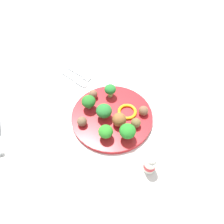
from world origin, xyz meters
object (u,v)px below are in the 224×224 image
object	(u,v)px
broccoli_floret_front_left	(106,132)
broccoli_floret_center	(89,102)
meatball_near_rim	(93,94)
meatball_center	(119,120)
meatball_mid_left	(136,123)
knife	(73,79)
broccoli_floret_near_rim	(104,111)
napkin	(75,76)
fork	(80,74)
meatball_front_right	(82,121)
pepper_ring_back_left	(127,112)
plate	(112,117)
broccoli_floret_back_right	(110,90)
yogurt_bottle	(150,164)
broccoli_floret_back_left	(128,131)
meatball_front_left	(143,111)

from	to	relation	value
broccoli_floret_front_left	broccoli_floret_center	size ratio (longest dim) A/B	0.95
meatball_near_rim	meatball_center	distance (m)	0.15
meatball_mid_left	knife	world-z (taller)	meatball_mid_left
broccoli_floret_near_rim	meatball_center	xyz separation A→B (m)	(0.06, 0.02, -0.01)
napkin	fork	bearing A→B (deg)	73.13
broccoli_floret_front_left	fork	distance (m)	0.32
meatball_front_right	pepper_ring_back_left	bearing A→B (deg)	64.51
plate	napkin	size ratio (longest dim) A/B	1.65
broccoli_floret_back_right	yogurt_bottle	size ratio (longest dim) A/B	0.74
broccoli_floret_back_right	meatball_near_rim	size ratio (longest dim) A/B	1.57
broccoli_floret_center	meatball_mid_left	bearing A→B (deg)	20.49
yogurt_bottle	plate	bearing A→B (deg)	166.89
broccoli_floret_near_rim	yogurt_bottle	distance (m)	0.23
broccoli_floret_center	broccoli_floret_front_left	bearing A→B (deg)	-16.94
plate	broccoli_floret_front_left	bearing A→B (deg)	-56.67
meatball_front_right	meatball_mid_left	world-z (taller)	same
knife	yogurt_bottle	xyz separation A→B (m)	(0.45, -0.07, 0.02)
pepper_ring_back_left	napkin	bearing A→B (deg)	-177.38
broccoli_floret_front_left	pepper_ring_back_left	world-z (taller)	broccoli_floret_front_left
broccoli_floret_back_right	pepper_ring_back_left	bearing A→B (deg)	-6.32
meatball_near_rim	fork	world-z (taller)	meatball_near_rim
meatball_front_right	meatball_near_rim	bearing A→B (deg)	122.11
meatball_near_rim	napkin	bearing A→B (deg)	169.57
plate	broccoli_floret_back_right	xyz separation A→B (m)	(-0.07, 0.06, 0.04)
knife	broccoli_floret_near_rim	bearing A→B (deg)	-10.10
broccoli_floret_back_right	knife	xyz separation A→B (m)	(-0.17, -0.04, -0.04)
meatball_center	broccoli_floret_back_left	bearing A→B (deg)	-18.91
broccoli_floret_back_left	pepper_ring_back_left	distance (m)	0.11
broccoli_floret_front_left	fork	size ratio (longest dim) A/B	0.42
knife	broccoli_floret_back_left	bearing A→B (deg)	-7.26
yogurt_bottle	meatball_front_left	bearing A→B (deg)	137.28
broccoli_floret_back_right	broccoli_floret_front_left	distance (m)	0.18
meatball_front_left	fork	world-z (taller)	meatball_front_left
broccoli_floret_back_right	meatball_near_rim	xyz separation A→B (m)	(-0.04, -0.05, -0.02)
knife	meatball_front_left	bearing A→B (deg)	11.98
meatball_near_rim	meatball_mid_left	bearing A→B (deg)	5.74
broccoli_floret_center	fork	bearing A→B (deg)	151.87
broccoli_floret_front_left	knife	distance (m)	0.30
broccoli_floret_back_left	fork	xyz separation A→B (m)	(-0.34, 0.08, -0.05)
broccoli_floret_center	broccoli_floret_back_left	distance (m)	0.18
meatball_center	napkin	size ratio (longest dim) A/B	0.28
broccoli_floret_back_left	meatball_front_left	world-z (taller)	broccoli_floret_back_left
meatball_near_rim	fork	distance (m)	0.15
broccoli_floret_near_rim	fork	world-z (taller)	broccoli_floret_near_rim
broccoli_floret_back_right	meatball_front_right	size ratio (longest dim) A/B	1.54
broccoli_floret_center	knife	world-z (taller)	broccoli_floret_center
plate	meatball_near_rim	size ratio (longest dim) A/B	8.66
pepper_ring_back_left	broccoli_floret_back_right	bearing A→B (deg)	173.68
meatball_front_right	meatball_mid_left	size ratio (longest dim) A/B	1.00
meatball_mid_left	knife	bearing A→B (deg)	-178.23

